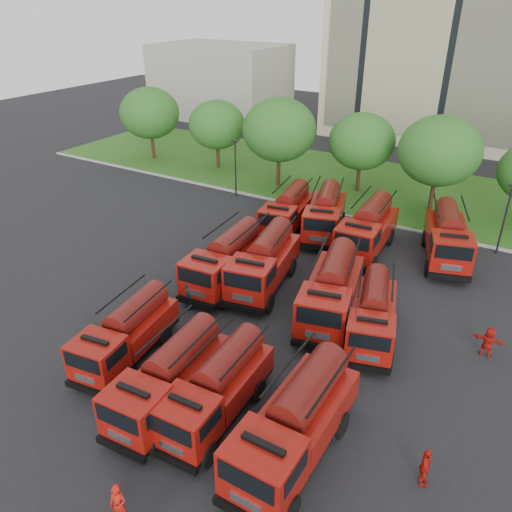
{
  "coord_description": "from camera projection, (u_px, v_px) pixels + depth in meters",
  "views": [
    {
      "loc": [
        13.56,
        -18.44,
        16.35
      ],
      "look_at": [
        -0.63,
        5.15,
        1.8
      ],
      "focal_mm": 35.0,
      "sensor_mm": 36.0,
      "label": 1
    }
  ],
  "objects": [
    {
      "name": "firefighter_5",
      "position": [
        485.0,
        355.0,
        25.43
      ],
      "size": [
        1.54,
        0.67,
        1.66
      ],
      "primitive_type": "imported",
      "rotation": [
        0.0,
        0.0,
        3.14
      ],
      "color": "#AE140D",
      "rests_on": "ground"
    },
    {
      "name": "fire_truck_4",
      "position": [
        226.0,
        260.0,
        30.96
      ],
      "size": [
        3.18,
        7.54,
        3.35
      ],
      "rotation": [
        0.0,
        0.0,
        0.08
      ],
      "color": "black",
      "rests_on": "ground"
    },
    {
      "name": "curb",
      "position": [
        342.0,
        215.0,
        41.32
      ],
      "size": [
        70.0,
        0.3,
        0.14
      ],
      "primitive_type": "cube",
      "color": "gray",
      "rests_on": "ground"
    },
    {
      "name": "fire_truck_8",
      "position": [
        288.0,
        211.0,
        38.04
      ],
      "size": [
        3.53,
        7.35,
        3.21
      ],
      "rotation": [
        0.0,
        0.0,
        0.16
      ],
      "color": "black",
      "rests_on": "ground"
    },
    {
      "name": "lawn",
      "position": [
        374.0,
        186.0,
        47.46
      ],
      "size": [
        70.0,
        16.0,
        0.12
      ],
      "primitive_type": "cube",
      "color": "#174512",
      "rests_on": "ground"
    },
    {
      "name": "fire_truck_9",
      "position": [
        325.0,
        214.0,
        37.43
      ],
      "size": [
        4.54,
        7.75,
        3.34
      ],
      "rotation": [
        0.0,
        0.0,
        0.3
      ],
      "color": "black",
      "rests_on": "ground"
    },
    {
      "name": "lamp_post_0",
      "position": [
        235.0,
        165.0,
        44.03
      ],
      "size": [
        0.6,
        0.25,
        5.11
      ],
      "color": "black",
      "rests_on": "ground"
    },
    {
      "name": "fire_truck_7",
      "position": [
        373.0,
        314.0,
        26.03
      ],
      "size": [
        3.94,
        6.9,
        2.98
      ],
      "rotation": [
        0.0,
        0.0,
        0.28
      ],
      "color": "black",
      "rests_on": "ground"
    },
    {
      "name": "tree_0",
      "position": [
        150.0,
        113.0,
        53.05
      ],
      "size": [
        6.3,
        6.3,
        7.7
      ],
      "color": "#382314",
      "rests_on": "ground"
    },
    {
      "name": "fire_truck_11",
      "position": [
        447.0,
        237.0,
        33.78
      ],
      "size": [
        4.6,
        7.87,
        3.4
      ],
      "rotation": [
        0.0,
        0.0,
        0.29
      ],
      "color": "black",
      "rests_on": "ground"
    },
    {
      "name": "firefighter_3",
      "position": [
        331.0,
        440.0,
        20.61
      ],
      "size": [
        1.23,
        1.22,
        1.77
      ],
      "primitive_type": "imported",
      "rotation": [
        0.0,
        0.0,
        3.91
      ],
      "color": "black",
      "rests_on": "ground"
    },
    {
      "name": "tree_1",
      "position": [
        217.0,
        125.0,
        50.38
      ],
      "size": [
        5.71,
        5.71,
        6.98
      ],
      "color": "#382314",
      "rests_on": "ground"
    },
    {
      "name": "tree_3",
      "position": [
        362.0,
        141.0,
        44.24
      ],
      "size": [
        5.88,
        5.88,
        7.19
      ],
      "color": "#382314",
      "rests_on": "ground"
    },
    {
      "name": "tree_2",
      "position": [
        279.0,
        130.0,
        45.22
      ],
      "size": [
        6.72,
        6.72,
        8.22
      ],
      "color": "#382314",
      "rests_on": "ground"
    },
    {
      "name": "side_building",
      "position": [
        221.0,
        81.0,
        72.46
      ],
      "size": [
        18.0,
        12.0,
        10.0
      ],
      "primitive_type": "cube",
      "color": "gray",
      "rests_on": "ground"
    },
    {
      "name": "fire_truck_6",
      "position": [
        332.0,
        290.0,
        27.66
      ],
      "size": [
        4.25,
        8.0,
        3.46
      ],
      "rotation": [
        0.0,
        0.0,
        0.23
      ],
      "color": "black",
      "rests_on": "ground"
    },
    {
      "name": "fire_truck_10",
      "position": [
        367.0,
        229.0,
        34.79
      ],
      "size": [
        3.23,
        7.85,
        3.5
      ],
      "rotation": [
        0.0,
        0.0,
        0.07
      ],
      "color": "black",
      "rests_on": "ground"
    },
    {
      "name": "firefighter_2",
      "position": [
        421.0,
        483.0,
        18.78
      ],
      "size": [
        0.75,
        1.1,
        1.73
      ],
      "primitive_type": "imported",
      "rotation": [
        0.0,
        0.0,
        1.75
      ],
      "color": "#AE140D",
      "rests_on": "ground"
    },
    {
      "name": "fire_truck_1",
      "position": [
        170.0,
        377.0,
        21.67
      ],
      "size": [
        2.86,
        6.94,
        3.09
      ],
      "rotation": [
        0.0,
        0.0,
        0.07
      ],
      "color": "black",
      "rests_on": "ground"
    },
    {
      "name": "fire_truck_2",
      "position": [
        217.0,
        388.0,
        21.14
      ],
      "size": [
        2.67,
        6.71,
        3.01
      ],
      "rotation": [
        0.0,
        0.0,
        0.05
      ],
      "color": "black",
      "rests_on": "ground"
    },
    {
      "name": "firefighter_4",
      "position": [
        190.0,
        308.0,
        29.26
      ],
      "size": [
        1.03,
        1.0,
        1.77
      ],
      "primitive_type": "imported",
      "rotation": [
        0.0,
        0.0,
        2.41
      ],
      "color": "black",
      "rests_on": "ground"
    },
    {
      "name": "lamp_post_1",
      "position": [
        505.0,
        216.0,
        34.0
      ],
      "size": [
        0.6,
        0.25,
        5.11
      ],
      "color": "black",
      "rests_on": "ground"
    },
    {
      "name": "ground",
      "position": [
        218.0,
        324.0,
        27.79
      ],
      "size": [
        140.0,
        140.0,
        0.0
      ],
      "primitive_type": "plane",
      "color": "black",
      "rests_on": "ground"
    },
    {
      "name": "fire_truck_5",
      "position": [
        264.0,
        262.0,
        30.65
      ],
      "size": [
        3.9,
        7.8,
        3.39
      ],
      "rotation": [
        0.0,
        0.0,
        0.19
      ],
      "color": "black",
      "rests_on": "ground"
    },
    {
      "name": "fire_truck_0",
      "position": [
        127.0,
        333.0,
        24.62
      ],
      "size": [
        3.09,
        6.71,
        2.95
      ],
      "rotation": [
        0.0,
        0.0,
        0.14
      ],
      "color": "black",
      "rests_on": "ground"
    },
    {
      "name": "apartment_building",
      "position": [
        467.0,
        31.0,
        57.36
      ],
      "size": [
        30.0,
        14.18,
        25.0
      ],
      "color": "#C8B794",
      "rests_on": "ground"
    },
    {
      "name": "fire_truck_3",
      "position": [
        295.0,
        423.0,
        19.19
      ],
      "size": [
        2.74,
        7.39,
        3.36
      ],
      "rotation": [
        0.0,
        0.0,
        -0.0
      ],
      "color": "black",
      "rests_on": "ground"
    },
    {
      "name": "tree_4",
      "position": [
        440.0,
        151.0,
        39.66
      ],
      "size": [
        6.55,
        6.55,
        8.01
      ],
      "color": "#382314",
      "rests_on": "ground"
    }
  ]
}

